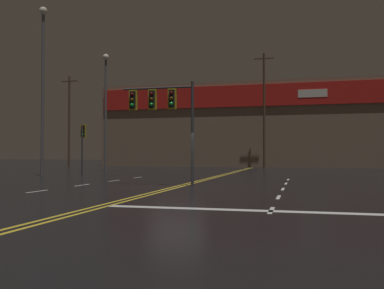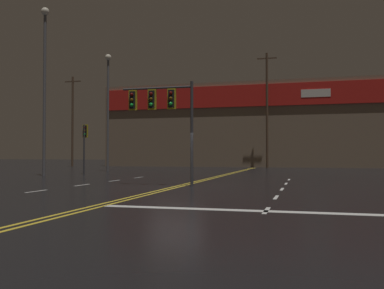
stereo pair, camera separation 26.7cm
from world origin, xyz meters
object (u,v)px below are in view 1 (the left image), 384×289
Objects in this scene: streetlight_far_right at (106,97)px; traffic_signal_median at (161,106)px; traffic_signal_corner_northwest at (83,138)px; streetlight_median_approach at (43,71)px.

traffic_signal_median is at bearing -56.11° from streetlight_far_right.
streetlight_median_approach is at bearing -111.61° from traffic_signal_corner_northwest.
traffic_signal_corner_northwest is at bearing 68.39° from streetlight_median_approach.
streetlight_median_approach is (-10.86, 6.62, 3.47)m from traffic_signal_median.
streetlight_median_approach is (-1.30, -3.28, 4.51)m from traffic_signal_corner_northwest.
traffic_signal_corner_northwest is 6.83m from streetlight_far_right.
traffic_signal_median is at bearing -46.00° from traffic_signal_corner_northwest.
traffic_signal_median is 13.80m from traffic_signal_corner_northwest.
streetlight_median_approach reaches higher than streetlight_far_right.
traffic_signal_corner_northwest is at bearing 134.00° from traffic_signal_median.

